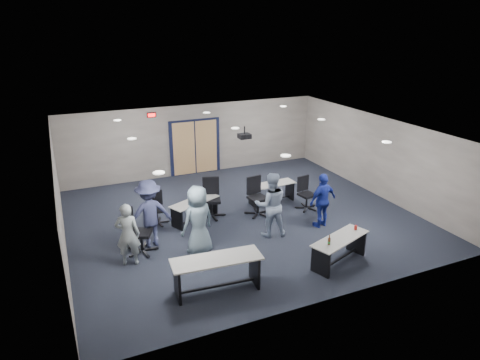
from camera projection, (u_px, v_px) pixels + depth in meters
name	position (u px, v px, depth m)	size (l,w,h in m)	color
floor	(242.00, 217.00, 13.02)	(10.00, 10.00, 0.00)	black
back_wall	(195.00, 140.00, 16.42)	(10.00, 0.04, 2.70)	slate
front_wall	(332.00, 244.00, 8.69)	(10.00, 0.04, 2.70)	slate
left_wall	(59.00, 203.00, 10.67)	(0.04, 9.00, 2.70)	slate
right_wall	(377.00, 156.00, 14.44)	(0.04, 9.00, 2.70)	slate
ceiling	(242.00, 131.00, 12.08)	(10.00, 9.00, 0.04)	white
double_door	(195.00, 147.00, 16.49)	(2.00, 0.07, 2.20)	black
exit_sign	(151.00, 115.00, 15.39)	(0.32, 0.07, 0.18)	black
ceiling_projector	(244.00, 136.00, 12.73)	(0.35, 0.32, 0.37)	black
ceiling_can_lights	(239.00, 130.00, 12.31)	(6.24, 5.74, 0.02)	silver
table_front_left	(217.00, 269.00, 9.30)	(2.03, 0.83, 0.80)	#B5B3AB
table_front_right	(340.00, 246.00, 10.40)	(1.79, 1.10, 0.94)	#B5B3AB
table_back_left	(195.00, 207.00, 12.66)	(1.65, 1.14, 0.64)	#B5B3AB
table_back_right	(272.00, 190.00, 13.99)	(1.62, 0.61, 0.65)	#B5B3AB
chair_back_a	(157.00, 208.00, 12.45)	(0.61, 0.61, 0.98)	black
chair_back_b	(211.00, 198.00, 12.88)	(0.75, 0.75, 1.20)	black
chair_back_c	(258.00, 197.00, 13.02)	(0.74, 0.74, 1.18)	black
chair_back_d	(307.00, 193.00, 13.45)	(0.66, 0.66, 1.05)	black
chair_loose_left	(141.00, 231.00, 10.87)	(0.74, 0.74, 1.18)	black
person_gray	(128.00, 235.00, 10.26)	(0.58, 0.38, 1.60)	#919C9E
person_plaid	(198.00, 221.00, 10.71)	(0.89, 0.58, 1.83)	slate
person_lightblue	(271.00, 205.00, 11.66)	(0.89, 0.69, 1.83)	#93A5C3
person_navy	(323.00, 200.00, 12.21)	(0.94, 0.39, 1.61)	navy
person_back	(149.00, 213.00, 11.12)	(1.18, 0.68, 1.83)	navy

